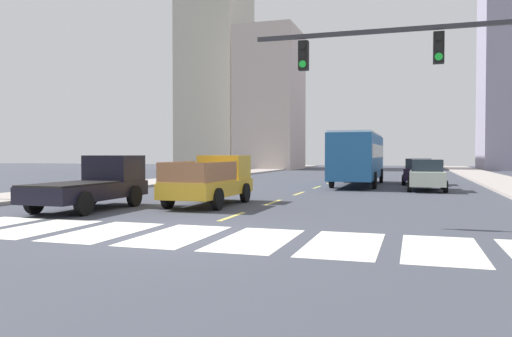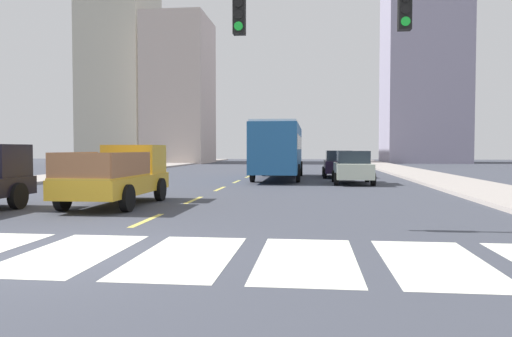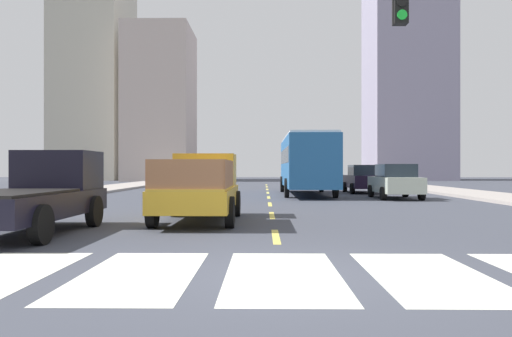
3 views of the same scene
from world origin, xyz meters
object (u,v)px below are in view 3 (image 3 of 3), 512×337
object	(u,v)px
pickup_dark	(38,193)
city_bus	(306,161)
sedan_mid	(395,181)
sedan_near_left	(363,179)
pickup_stakebed	(201,188)

from	to	relation	value
pickup_dark	city_bus	bearing A→B (deg)	66.81
sedan_mid	sedan_near_left	xyz separation A→B (m)	(-0.41, 5.92, 0.00)
sedan_mid	sedan_near_left	size ratio (longest dim) A/B	1.00
pickup_dark	sedan_near_left	xyz separation A→B (m)	(11.50, 19.16, -0.06)
sedan_mid	sedan_near_left	bearing A→B (deg)	91.18
city_bus	sedan_near_left	bearing A→B (deg)	30.05
pickup_stakebed	city_bus	world-z (taller)	city_bus
pickup_dark	sedan_mid	world-z (taller)	pickup_dark
city_bus	pickup_stakebed	bearing A→B (deg)	-107.62
pickup_dark	sedan_near_left	bearing A→B (deg)	60.56
sedan_mid	sedan_near_left	world-z (taller)	same
pickup_dark	sedan_near_left	world-z (taller)	pickup_dark
city_bus	sedan_near_left	world-z (taller)	city_bus
sedan_near_left	sedan_mid	bearing A→B (deg)	-87.86
pickup_dark	city_bus	xyz separation A→B (m)	(7.80, 16.95, 1.03)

